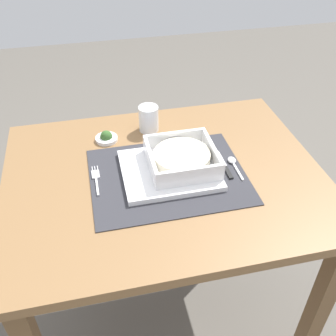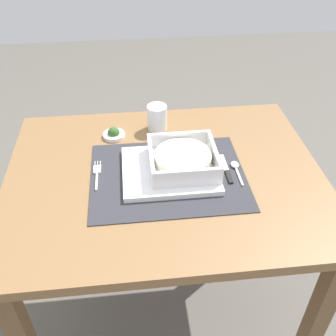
{
  "view_description": "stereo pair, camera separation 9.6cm",
  "coord_description": "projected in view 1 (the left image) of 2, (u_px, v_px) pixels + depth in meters",
  "views": [
    {
      "loc": [
        -0.18,
        -0.85,
        1.42
      ],
      "look_at": [
        0.01,
        -0.01,
        0.73
      ],
      "focal_mm": 41.72,
      "sensor_mm": 36.0,
      "label": 1
    },
    {
      "loc": [
        -0.09,
        -0.87,
        1.42
      ],
      "look_at": [
        0.01,
        -0.01,
        0.73
      ],
      "focal_mm": 41.72,
      "sensor_mm": 36.0,
      "label": 2
    }
  ],
  "objects": [
    {
      "name": "dining_table",
      "position": [
        165.0,
        200.0,
        1.19
      ],
      "size": [
        0.91,
        0.72,
        0.7
      ],
      "color": "brown",
      "rests_on": "ground"
    },
    {
      "name": "condiment_saucer",
      "position": [
        106.0,
        138.0,
        1.25
      ],
      "size": [
        0.07,
        0.07,
        0.04
      ],
      "color": "white",
      "rests_on": "dining_table"
    },
    {
      "name": "drinking_glass",
      "position": [
        148.0,
        120.0,
        1.28
      ],
      "size": [
        0.07,
        0.07,
        0.09
      ],
      "color": "white",
      "rests_on": "dining_table"
    },
    {
      "name": "placemat",
      "position": [
        168.0,
        176.0,
        1.12
      ],
      "size": [
        0.44,
        0.35,
        0.0
      ],
      "primitive_type": "cube",
      "color": "#2D2D33",
      "rests_on": "dining_table"
    },
    {
      "name": "porridge_bowl",
      "position": [
        182.0,
        158.0,
        1.12
      ],
      "size": [
        0.19,
        0.19,
        0.05
      ],
      "color": "white",
      "rests_on": "serving_plate"
    },
    {
      "name": "serving_plate",
      "position": [
        170.0,
        171.0,
        1.12
      ],
      "size": [
        0.27,
        0.23,
        0.02
      ],
      "primitive_type": "cube",
      "color": "white",
      "rests_on": "placemat"
    },
    {
      "name": "fork",
      "position": [
        96.0,
        178.0,
        1.1
      ],
      "size": [
        0.02,
        0.13,
        0.0
      ],
      "rotation": [
        0.0,
        0.0,
        -0.07
      ],
      "color": "silver",
      "rests_on": "placemat"
    },
    {
      "name": "ground_plane",
      "position": [
        165.0,
        309.0,
        1.56
      ],
      "size": [
        6.0,
        6.0,
        0.0
      ],
      "primitive_type": "plane",
      "color": "#59544C"
    },
    {
      "name": "butter_knife",
      "position": [
        225.0,
        166.0,
        1.14
      ],
      "size": [
        0.01,
        0.13,
        0.01
      ],
      "rotation": [
        0.0,
        0.0,
        0.06
      ],
      "color": "black",
      "rests_on": "placemat"
    },
    {
      "name": "spoon",
      "position": [
        233.0,
        162.0,
        1.15
      ],
      "size": [
        0.02,
        0.11,
        0.01
      ],
      "rotation": [
        0.0,
        0.0,
        -0.07
      ],
      "color": "silver",
      "rests_on": "placemat"
    }
  ]
}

